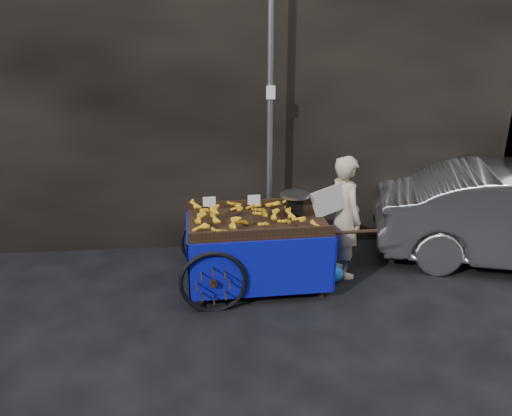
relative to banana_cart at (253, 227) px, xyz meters
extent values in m
plane|color=black|center=(0.03, -0.33, -0.82)|extent=(80.00, 80.00, 0.00)
cube|color=black|center=(-0.97, 2.27, 1.68)|extent=(11.00, 2.00, 5.00)
cylinder|color=slate|center=(0.33, 0.97, 1.18)|extent=(0.08, 0.08, 4.00)
cube|color=white|center=(0.33, 0.92, 1.58)|extent=(0.12, 0.02, 0.18)
cube|color=black|center=(0.06, 0.00, 0.06)|extent=(1.80, 1.17, 0.07)
cube|color=black|center=(0.04, 0.52, 0.14)|extent=(1.76, 0.11, 0.11)
cube|color=black|center=(0.08, -0.51, 0.14)|extent=(1.76, 0.11, 0.11)
cube|color=black|center=(0.84, -0.41, -0.38)|extent=(0.06, 0.06, 0.88)
cube|color=black|center=(0.81, 0.47, -0.38)|extent=(0.06, 0.06, 0.88)
cylinder|color=black|center=(1.23, -0.39, 0.06)|extent=(0.55, 0.07, 0.04)
cylinder|color=black|center=(1.19, 0.49, 0.06)|extent=(0.55, 0.07, 0.04)
torus|color=black|center=(-0.52, -0.62, -0.44)|extent=(0.83, 0.09, 0.82)
torus|color=black|center=(-0.57, 0.57, -0.44)|extent=(0.83, 0.09, 0.82)
cylinder|color=black|center=(-0.55, -0.02, -0.44)|extent=(0.10, 1.23, 0.05)
cube|color=#081196|center=(0.08, -0.56, -0.31)|extent=(1.80, 0.09, 0.75)
cube|color=#081196|center=(0.03, 0.56, -0.31)|extent=(1.80, 0.09, 0.75)
cube|color=#081196|center=(-0.83, -0.03, -0.31)|extent=(0.07, 1.14, 0.75)
cube|color=#081196|center=(0.95, 0.04, -0.31)|extent=(0.07, 1.14, 0.75)
cube|color=black|center=(0.55, 0.08, 0.25)|extent=(0.20, 0.16, 0.18)
cylinder|color=silver|center=(0.55, 0.08, 0.40)|extent=(0.39, 0.39, 0.03)
cube|color=white|center=(-0.54, -0.14, 0.42)|extent=(0.15, 0.02, 0.12)
cube|color=white|center=(0.01, -0.12, 0.42)|extent=(0.15, 0.02, 0.12)
imported|color=tan|center=(1.26, 0.20, 0.02)|extent=(0.57, 0.71, 1.69)
cube|color=beige|center=(1.02, 0.08, 0.31)|extent=(0.59, 0.07, 0.50)
ellipsoid|color=blue|center=(1.08, -0.04, -0.70)|extent=(0.27, 0.22, 0.25)
camera|label=1|loc=(-0.48, -5.88, 2.49)|focal=35.00mm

